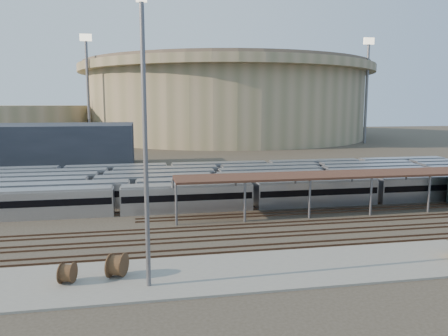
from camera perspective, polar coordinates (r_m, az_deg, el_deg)
The scene contains 14 objects.
ground at distance 54.04m, azimuth 2.44°, elevation -7.38°, with size 420.00×420.00×0.00m, color #383026.
apron at distance 39.11m, azimuth 0.21°, elevation -13.51°, with size 50.00×9.00×0.20m, color gray.
subway_trains at distance 71.39m, azimuth -0.56°, elevation -2.00°, with size 124.56×23.90×3.60m.
inspection_shed at distance 65.00m, azimuth 20.88°, elevation -0.75°, with size 60.30×6.00×5.30m.
empty_tracks at distance 49.36m, azimuth 3.77°, elevation -8.83°, with size 170.00×9.62×0.18m.
stadium at distance 194.17m, azimuth 0.30°, elevation 8.93°, with size 124.00×124.00×32.50m.
secondary_arena at distance 187.11m, azimuth -25.66°, elevation 5.22°, with size 56.00×56.00×14.00m, color gray.
service_building at distance 108.58m, azimuth -22.94°, elevation 2.61°, with size 42.00×20.00×10.00m, color #1E232D.
floodlight_0 at distance 161.77m, azimuth -17.36°, elevation 10.13°, with size 4.00×1.00×38.40m.
floodlight_2 at distance 171.54m, azimuth 18.14°, elevation 9.98°, with size 4.00×1.00×38.40m.
floodlight_3 at distance 210.73m, azimuth -10.29°, elevation 9.89°, with size 4.00×1.00×38.40m.
cable_reel_west at distance 38.70m, azimuth -19.78°, elevation -12.77°, with size 1.69×1.69×0.94m, color brown.
cable_reel_east at distance 38.72m, azimuth -13.79°, elevation -12.23°, with size 2.02×2.02×1.12m, color brown.
yard_light_pole at distance 34.07m, azimuth -10.24°, elevation 2.58°, with size 0.81×0.36×22.07m.
Camera 1 is at (-11.84, -50.64, 14.69)m, focal length 35.00 mm.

